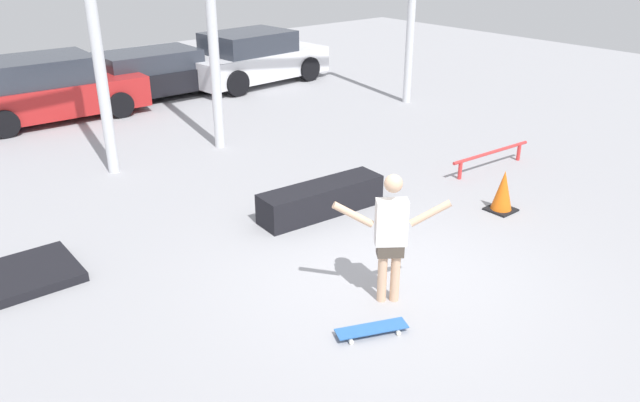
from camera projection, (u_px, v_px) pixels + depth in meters
ground_plane at (384, 277)px, 8.04m from camera, size 36.00×36.00×0.00m
skateboarder at (391, 232)px, 7.18m from camera, size 1.14×0.90×1.63m
skateboard at (372, 329)px, 6.89m from camera, size 0.83×0.51×0.08m
grind_box at (321, 199)px, 9.74m from camera, size 2.11×0.69×0.48m
grind_rail at (491, 155)px, 11.51m from camera, size 2.02×0.18×0.36m
parked_car_red at (48, 89)px, 14.44m from camera, size 4.17×2.14×1.45m
parked_car_black at (154, 74)px, 16.39m from camera, size 4.54×1.86×1.21m
parked_car_white at (253, 58)px, 17.76m from camera, size 4.35×2.26×1.46m
traffic_cone at (503, 191)px, 9.80m from camera, size 0.41×0.41×0.67m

